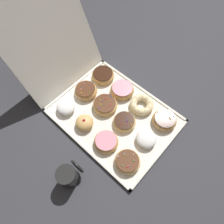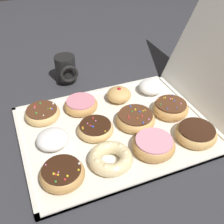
# 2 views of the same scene
# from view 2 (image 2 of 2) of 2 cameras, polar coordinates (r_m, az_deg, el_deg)

# --- Properties ---
(ground_plane) EXTENTS (3.00, 3.00, 0.00)m
(ground_plane) POSITION_cam_2_polar(r_m,az_deg,el_deg) (0.86, 0.64, -3.76)
(ground_plane) COLOR #333338
(donut_box) EXTENTS (0.43, 0.56, 0.01)m
(donut_box) POSITION_cam_2_polar(r_m,az_deg,el_deg) (0.86, 0.64, -3.49)
(donut_box) COLOR silver
(donut_box) RESTS_ON ground
(sprinkle_donut_0) EXTENTS (0.11, 0.11, 0.04)m
(sprinkle_donut_0) POSITION_cam_2_polar(r_m,az_deg,el_deg) (0.91, -13.99, -0.24)
(sprinkle_donut_0) COLOR #E5B770
(sprinkle_donut_0) RESTS_ON donut_box
(powdered_filled_donut_1) EXTENTS (0.09, 0.09, 0.04)m
(powdered_filled_donut_1) POSITION_cam_2_polar(r_m,az_deg,el_deg) (0.81, -12.04, -5.25)
(powdered_filled_donut_1) COLOR white
(powdered_filled_donut_1) RESTS_ON donut_box
(sprinkle_donut_2) EXTENTS (0.11, 0.11, 0.04)m
(sprinkle_donut_2) POSITION_cam_2_polar(r_m,az_deg,el_deg) (0.72, -10.08, -12.25)
(sprinkle_donut_2) COLOR tan
(sprinkle_donut_2) RESTS_ON donut_box
(pink_frosted_donut_3) EXTENTS (0.11, 0.11, 0.04)m
(pink_frosted_donut_3) POSITION_cam_2_polar(r_m,az_deg,el_deg) (0.92, -6.33, 1.50)
(pink_frosted_donut_3) COLOR tan
(pink_frosted_donut_3) RESTS_ON donut_box
(sprinkle_donut_4) EXTENTS (0.11, 0.11, 0.04)m
(sprinkle_donut_4) POSITION_cam_2_polar(r_m,az_deg,el_deg) (0.83, -3.37, -3.41)
(sprinkle_donut_4) COLOR #E5B770
(sprinkle_donut_4) RESTS_ON donut_box
(cruller_donut_5) EXTENTS (0.12, 0.12, 0.04)m
(cruller_donut_5) POSITION_cam_2_polar(r_m,az_deg,el_deg) (0.74, -0.29, -9.35)
(cruller_donut_5) COLOR beige
(cruller_donut_5) RESTS_ON donut_box
(jelly_filled_donut_6) EXTENTS (0.08, 0.08, 0.05)m
(jelly_filled_donut_6) POSITION_cam_2_polar(r_m,az_deg,el_deg) (0.96, 1.43, 3.57)
(jelly_filled_donut_6) COLOR tan
(jelly_filled_donut_6) RESTS_ON donut_box
(sprinkle_donut_7) EXTENTS (0.12, 0.12, 0.04)m
(sprinkle_donut_7) POSITION_cam_2_polar(r_m,az_deg,el_deg) (0.86, 4.80, -1.37)
(sprinkle_donut_7) COLOR tan
(sprinkle_donut_7) RESTS_ON donut_box
(pink_frosted_donut_8) EXTENTS (0.12, 0.12, 0.04)m
(pink_frosted_donut_8) POSITION_cam_2_polar(r_m,az_deg,el_deg) (0.78, 8.48, -6.64)
(pink_frosted_donut_8) COLOR tan
(pink_frosted_donut_8) RESTS_ON donut_box
(powdered_filled_donut_9) EXTENTS (0.09, 0.09, 0.04)m
(powdered_filled_donut_9) POSITION_cam_2_polar(r_m,az_deg,el_deg) (1.01, 7.94, 5.09)
(powdered_filled_donut_9) COLOR white
(powdered_filled_donut_9) RESTS_ON donut_box
(sprinkle_donut_10) EXTENTS (0.11, 0.11, 0.04)m
(sprinkle_donut_10) POSITION_cam_2_polar(r_m,az_deg,el_deg) (0.92, 11.75, 0.88)
(sprinkle_donut_10) COLOR tan
(sprinkle_donut_10) RESTS_ON donut_box
(chocolate_frosted_donut_11) EXTENTS (0.12, 0.12, 0.04)m
(chocolate_frosted_donut_11) POSITION_cam_2_polar(r_m,az_deg,el_deg) (0.84, 16.72, -4.16)
(chocolate_frosted_donut_11) COLOR tan
(chocolate_frosted_donut_11) RESTS_ON donut_box
(coffee_mug) EXTENTS (0.10, 0.08, 0.10)m
(coffee_mug) POSITION_cam_2_polar(r_m,az_deg,el_deg) (1.08, -9.37, 8.66)
(coffee_mug) COLOR black
(coffee_mug) RESTS_ON ground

